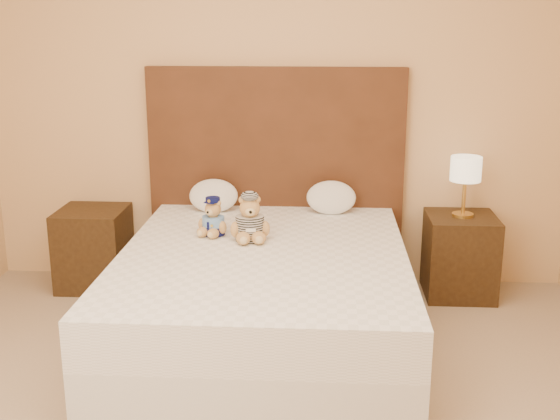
% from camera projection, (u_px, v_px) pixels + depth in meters
% --- Properties ---
extents(room_walls, '(4.04, 4.52, 2.72)m').
position_uv_depth(room_walls, '(246.00, 19.00, 2.88)').
color(room_walls, '#DEAF79').
rests_on(room_walls, ground).
extents(bed, '(1.60, 2.00, 0.55)m').
position_uv_depth(bed, '(264.00, 297.00, 4.00)').
color(bed, white).
rests_on(bed, ground).
extents(headboard, '(1.75, 0.08, 1.50)m').
position_uv_depth(headboard, '(276.00, 177.00, 4.85)').
color(headboard, '#4E2A17').
rests_on(headboard, ground).
extents(nightstand_left, '(0.45, 0.45, 0.55)m').
position_uv_depth(nightstand_left, '(94.00, 248.00, 4.85)').
color(nightstand_left, '#392512').
rests_on(nightstand_left, ground).
extents(nightstand_right, '(0.45, 0.45, 0.55)m').
position_uv_depth(nightstand_right, '(460.00, 256.00, 4.70)').
color(nightstand_right, '#392512').
rests_on(nightstand_right, ground).
extents(lamp, '(0.20, 0.20, 0.40)m').
position_uv_depth(lamp, '(466.00, 172.00, 4.54)').
color(lamp, gold).
rests_on(lamp, nightstand_right).
extents(teddy_police, '(0.26, 0.25, 0.23)m').
position_uv_depth(teddy_police, '(213.00, 216.00, 4.20)').
color(teddy_police, '#B47846').
rests_on(teddy_police, bed).
extents(teddy_prisoner, '(0.28, 0.27, 0.27)m').
position_uv_depth(teddy_prisoner, '(250.00, 218.00, 4.09)').
color(teddy_prisoner, '#B47846').
rests_on(teddy_prisoner, bed).
extents(pillow_left, '(0.33, 0.21, 0.23)m').
position_uv_depth(pillow_left, '(213.00, 194.00, 4.72)').
color(pillow_left, white).
rests_on(pillow_left, bed).
extents(pillow_right, '(0.33, 0.21, 0.23)m').
position_uv_depth(pillow_right, '(331.00, 196.00, 4.67)').
color(pillow_right, white).
rests_on(pillow_right, bed).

